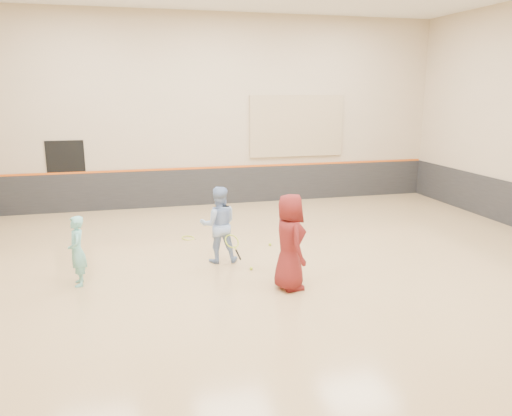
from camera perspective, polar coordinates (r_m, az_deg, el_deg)
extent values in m
cube|color=tan|center=(10.90, 0.62, -6.88)|extent=(15.00, 12.00, 0.20)
cube|color=#C5AF90|center=(16.12, -4.99, 10.93)|extent=(15.00, 0.02, 6.00)
cube|color=#C5AF90|center=(4.74, 19.95, 4.44)|extent=(15.00, 0.02, 6.00)
cube|color=#232326|center=(16.36, -4.80, 2.50)|extent=(14.90, 0.04, 1.20)
cube|color=#D85914|center=(16.24, -4.84, 4.64)|extent=(14.90, 0.03, 0.06)
cube|color=tan|center=(16.78, 4.68, 9.32)|extent=(3.20, 0.08, 2.00)
cube|color=black|center=(16.17, -20.79, 3.34)|extent=(1.10, 0.05, 2.20)
imported|color=#75CCC8|center=(10.11, -19.76, -4.65)|extent=(0.38, 0.53, 1.36)
imported|color=#8DAADB|center=(10.80, -4.29, -1.90)|extent=(0.86, 0.70, 1.67)
imported|color=maroon|center=(9.32, 3.87, -3.89)|extent=(0.64, 0.93, 1.82)
sphere|color=#C1E234|center=(10.49, -0.55, -6.92)|extent=(0.07, 0.07, 0.07)
sphere|color=#B7D130|center=(9.20, 4.85, -2.88)|extent=(0.07, 0.07, 0.07)
sphere|color=#C4E234|center=(12.07, 1.62, -4.18)|extent=(0.07, 0.07, 0.07)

